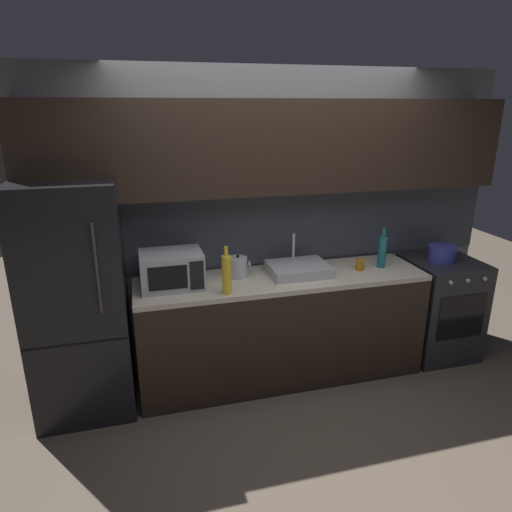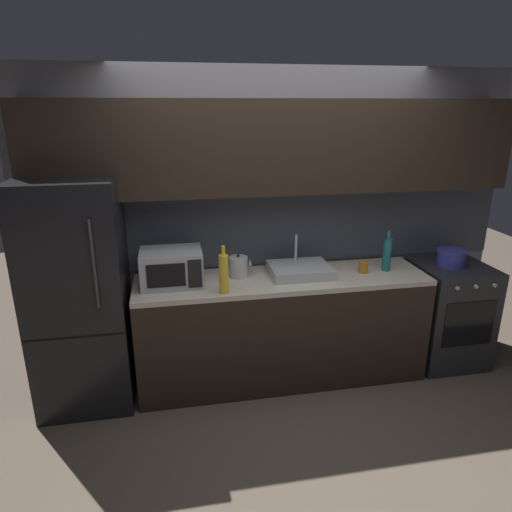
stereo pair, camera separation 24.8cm
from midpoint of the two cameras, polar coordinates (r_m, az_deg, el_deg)
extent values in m
plane|color=#4C4238|center=(3.37, 5.90, -22.61)|extent=(10.00, 10.00, 0.00)
cube|color=slate|center=(3.90, -0.23, 4.25)|extent=(4.07, 0.10, 2.50)
cube|color=#3D424C|center=(3.86, -0.02, 3.34)|extent=(4.07, 0.01, 0.60)
cube|color=black|center=(3.58, 0.68, 13.54)|extent=(3.75, 0.34, 0.70)
cube|color=black|center=(3.83, 1.33, -9.18)|extent=(2.33, 0.60, 0.86)
cube|color=beige|center=(3.64, 1.38, -2.90)|extent=(2.33, 0.60, 0.04)
cube|color=black|center=(3.57, -23.33, -5.17)|extent=(0.68, 0.66, 1.74)
cube|color=black|center=(3.34, -23.68, -10.13)|extent=(0.67, 0.00, 0.01)
cylinder|color=#333333|center=(3.10, -21.55, -1.55)|extent=(0.02, 0.02, 0.61)
cube|color=#232326|center=(4.45, 20.44, -6.06)|extent=(0.60, 0.60, 0.90)
cube|color=black|center=(4.21, 22.85, -7.09)|extent=(0.45, 0.01, 0.40)
cylinder|color=#B2B2B7|center=(3.98, 21.62, -3.14)|extent=(0.03, 0.02, 0.03)
cylinder|color=#B2B2B7|center=(4.08, 23.50, -2.87)|extent=(0.03, 0.02, 0.03)
cylinder|color=#B2B2B7|center=(4.18, 25.28, -2.62)|extent=(0.03, 0.02, 0.03)
cube|color=#A8AAAF|center=(3.48, -12.55, -1.68)|extent=(0.46, 0.34, 0.27)
cube|color=black|center=(3.32, -13.10, -2.74)|extent=(0.28, 0.01, 0.18)
cube|color=black|center=(3.33, -9.54, -2.44)|extent=(0.10, 0.01, 0.22)
cube|color=#ADAFB5|center=(3.69, 3.43, -1.65)|extent=(0.48, 0.38, 0.08)
cylinder|color=silver|center=(3.76, 2.84, 1.16)|extent=(0.02, 0.02, 0.22)
cylinder|color=#B7BABF|center=(3.60, -4.26, -1.45)|extent=(0.15, 0.15, 0.17)
sphere|color=black|center=(3.57, -4.30, -0.02)|extent=(0.02, 0.02, 0.02)
cone|color=#B7BABF|center=(3.61, -2.81, -0.83)|extent=(0.03, 0.03, 0.05)
cylinder|color=gold|center=(3.28, -5.88, -2.42)|extent=(0.07, 0.07, 0.29)
cylinder|color=gold|center=(3.22, -5.98, 0.56)|extent=(0.03, 0.03, 0.07)
cylinder|color=#19666B|center=(3.91, 13.81, 0.47)|extent=(0.07, 0.07, 0.27)
cylinder|color=#19666B|center=(3.87, 14.00, 2.86)|extent=(0.03, 0.03, 0.07)
cylinder|color=#B27019|center=(3.84, 11.11, -1.09)|extent=(0.07, 0.07, 0.09)
cylinder|color=#333899|center=(4.25, 20.77, 0.15)|extent=(0.23, 0.23, 0.12)
cylinder|color=#333899|center=(4.23, 20.88, 1.05)|extent=(0.24, 0.24, 0.02)
camera|label=1|loc=(0.12, -92.02, -0.68)|focal=31.90mm
camera|label=2|loc=(0.12, 87.98, 0.68)|focal=31.90mm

